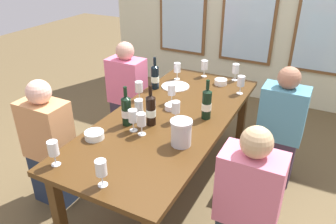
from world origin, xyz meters
TOP-DOWN VIEW (x-y plane):
  - ground_plane at (0.00, 0.00)m, footprint 12.00×12.00m
  - dining_table at (0.00, 0.00)m, footprint 0.92×2.12m
  - white_plate_0 at (-0.22, 0.56)m, footprint 0.27×0.27m
  - metal_pitcher at (0.26, -0.34)m, footprint 0.16×0.16m
  - wine_bottle_0 at (-0.23, -0.27)m, footprint 0.08×0.08m
  - wine_bottle_1 at (-0.38, 0.44)m, footprint 0.08×0.08m
  - wine_bottle_2 at (-0.07, -0.19)m, footprint 0.08×0.08m
  - wine_bottle_3 at (0.28, 0.10)m, footprint 0.08×0.08m
  - tasting_bowl_0 at (-0.33, -0.55)m, footprint 0.14×0.14m
  - tasting_bowl_1 at (0.15, 0.82)m, footprint 0.12×0.12m
  - tasting_bowl_2 at (-0.04, 0.11)m, footprint 0.11×0.11m
  - wine_glass_0 at (-0.05, -0.35)m, footprint 0.07×0.07m
  - wine_glass_1 at (0.04, -0.95)m, footprint 0.07×0.07m
  - wine_glass_2 at (-0.38, 0.15)m, footprint 0.07×0.07m
  - wine_glass_3 at (0.38, 0.70)m, footprint 0.07×0.07m
  - wine_glass_4 at (-0.10, 0.23)m, footprint 0.07×0.07m
  - wine_glass_5 at (0.08, -0.06)m, footprint 0.07×0.07m
  - wine_glass_6 at (-0.19, -0.17)m, footprint 0.07×0.07m
  - wine_glass_7 at (-0.30, 0.75)m, footprint 0.07×0.07m
  - wine_glass_8 at (0.24, 0.99)m, footprint 0.07×0.07m
  - wine_glass_9 at (-0.08, 0.95)m, footprint 0.07×0.07m
  - wine_glass_10 at (-0.14, -0.33)m, footprint 0.07×0.07m
  - wine_glass_11 at (-0.35, -0.92)m, footprint 0.07×0.07m
  - seated_person_0 at (-0.81, -0.57)m, footprint 0.38×0.24m
  - seated_person_1 at (0.81, -0.51)m, footprint 0.38×0.24m
  - seated_person_2 at (-0.81, 0.58)m, footprint 0.38×0.24m
  - seated_person_3 at (0.81, 0.58)m, footprint 0.38×0.24m

SIDE VIEW (x-z plane):
  - ground_plane at x=0.00m, z-range 0.00..0.00m
  - seated_person_0 at x=-0.81m, z-range -0.03..1.08m
  - seated_person_1 at x=0.81m, z-range -0.03..1.08m
  - seated_person_2 at x=-0.81m, z-range -0.03..1.08m
  - seated_person_3 at x=0.81m, z-range -0.03..1.08m
  - dining_table at x=0.00m, z-range 0.29..1.03m
  - white_plate_0 at x=-0.22m, z-range 0.74..0.75m
  - tasting_bowl_2 at x=-0.04m, z-range 0.74..0.78m
  - tasting_bowl_0 at x=-0.33m, z-range 0.74..0.79m
  - tasting_bowl_1 at x=0.15m, z-range 0.74..0.79m
  - metal_pitcher at x=0.26m, z-range 0.74..0.93m
  - wine_glass_11 at x=-0.35m, z-range 0.77..0.94m
  - wine_glass_10 at x=-0.14m, z-range 0.77..0.94m
  - wine_glass_9 at x=-0.08m, z-range 0.77..0.94m
  - wine_glass_5 at x=0.08m, z-range 0.77..0.94m
  - wine_glass_3 at x=0.38m, z-range 0.77..0.94m
  - wine_glass_1 at x=0.04m, z-range 0.77..0.94m
  - wine_glass_8 at x=0.24m, z-range 0.77..0.94m
  - wine_bottle_1 at x=-0.38m, z-range 0.70..1.02m
  - wine_glass_0 at x=-0.05m, z-range 0.77..0.95m
  - wine_glass_2 at x=-0.38m, z-range 0.77..0.95m
  - wine_glass_4 at x=-0.10m, z-range 0.77..0.95m
  - wine_glass_6 at x=-0.19m, z-range 0.77..0.95m
  - wine_glass_7 at x=-0.30m, z-range 0.77..0.95m
  - wine_bottle_0 at x=-0.23m, z-range 0.70..1.02m
  - wine_bottle_2 at x=-0.07m, z-range 0.70..1.03m
  - wine_bottle_3 at x=0.28m, z-range 0.70..1.03m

